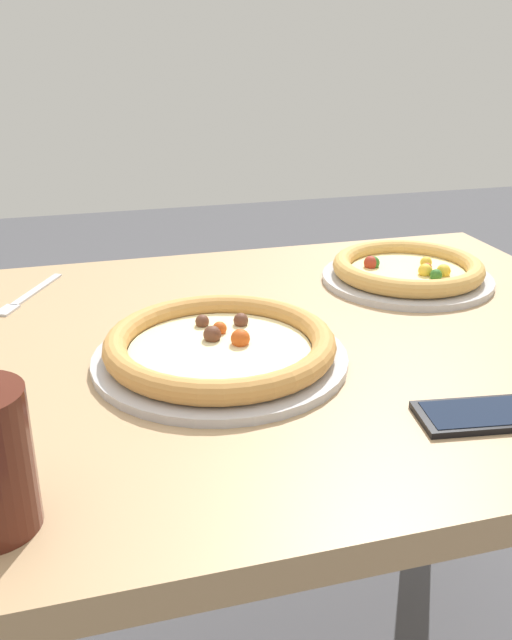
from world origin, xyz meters
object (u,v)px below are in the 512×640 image
(cell_phone, at_px, (482,415))
(fork, at_px, (28,296))
(pizza_near, at_px, (220,348))
(pizza_far, at_px, (408,271))

(cell_phone, bearing_deg, fork, 132.73)
(pizza_near, relative_size, fork, 1.84)
(fork, xyz_separation_m, cell_phone, (0.52, -0.56, 0.00))
(pizza_far, height_order, cell_phone, pizza_far)
(fork, distance_m, cell_phone, 0.76)
(pizza_near, xyz_separation_m, fork, (-0.26, 0.33, -0.02))
(fork, relative_size, cell_phone, 1.19)
(pizza_far, bearing_deg, cell_phone, -106.65)
(pizza_far, distance_m, fork, 0.66)
(cell_phone, bearing_deg, pizza_far, 73.35)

